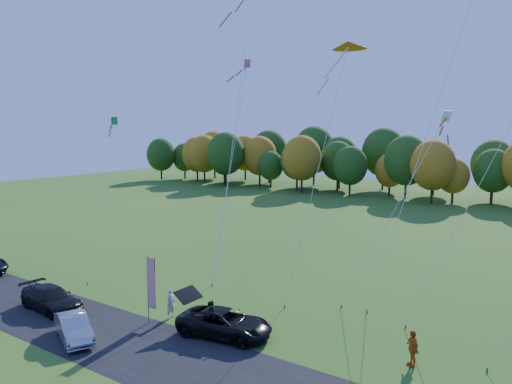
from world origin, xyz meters
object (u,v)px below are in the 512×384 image
Objects in this scene: person_east at (412,348)px; feather_flag at (151,282)px; black_suv at (225,323)px; silver_sedan at (74,328)px.

person_east is 14.46m from feather_flag.
black_suv is 9.73m from person_east.
person_east is (9.42, 2.44, 0.15)m from black_suv.
feather_flag reaches higher than silver_sedan.
feather_flag reaches higher than person_east.
silver_sedan is 4.64m from feather_flag.
black_suv is 3.00× the size of person_east.
feather_flag is (1.79, 3.89, 1.79)m from silver_sedan.
black_suv is at bearing -118.94° from person_east.
silver_sedan is at bearing 117.68° from black_suv.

